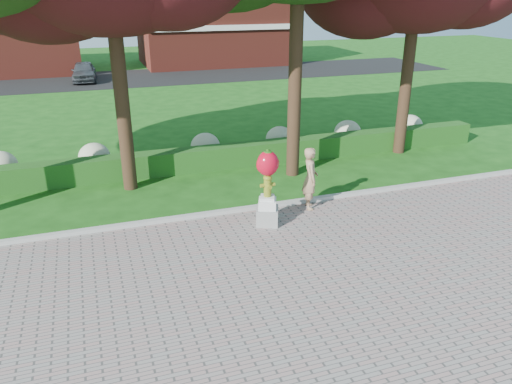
{
  "coord_description": "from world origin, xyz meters",
  "views": [
    {
      "loc": [
        -3.04,
        -9.63,
        6.03
      ],
      "look_at": [
        0.61,
        1.0,
        1.44
      ],
      "focal_mm": 35.0,
      "sensor_mm": 36.0,
      "label": 1
    }
  ],
  "objects": [
    {
      "name": "street",
      "position": [
        0.0,
        28.0,
        0.01
      ],
      "size": [
        50.0,
        8.0,
        0.02
      ],
      "primitive_type": "cube",
      "color": "black",
      "rests_on": "ground"
    },
    {
      "name": "lawn_hedge",
      "position": [
        0.0,
        7.0,
        0.4
      ],
      "size": [
        24.0,
        0.7,
        0.8
      ],
      "primitive_type": "cube",
      "color": "#1D4915",
      "rests_on": "ground"
    },
    {
      "name": "woman",
      "position": [
        2.81,
        2.6,
        0.96
      ],
      "size": [
        0.58,
        0.76,
        1.84
      ],
      "primitive_type": "imported",
      "rotation": [
        0.0,
        0.0,
        1.34
      ],
      "color": "tan",
      "rests_on": "walkway"
    },
    {
      "name": "hydrant_sculpture",
      "position": [
        1.27,
        1.96,
        1.18
      ],
      "size": [
        0.76,
        0.76,
        2.15
      ],
      "rotation": [
        0.0,
        0.0,
        -0.39
      ],
      "color": "gray",
      "rests_on": "walkway"
    },
    {
      "name": "hydrangea_row",
      "position": [
        0.57,
        8.0,
        0.55
      ],
      "size": [
        20.1,
        1.1,
        0.99
      ],
      "color": "#B5B58B",
      "rests_on": "ground"
    },
    {
      "name": "ground",
      "position": [
        0.0,
        0.0,
        0.0
      ],
      "size": [
        100.0,
        100.0,
        0.0
      ],
      "primitive_type": "plane",
      "color": "#184A12",
      "rests_on": "ground"
    },
    {
      "name": "curb",
      "position": [
        0.0,
        3.0,
        0.07
      ],
      "size": [
        40.0,
        0.18,
        0.15
      ],
      "primitive_type": "cube",
      "color": "#ADADA5",
      "rests_on": "ground"
    },
    {
      "name": "building_right",
      "position": [
        8.0,
        34.0,
        3.2
      ],
      "size": [
        12.0,
        8.0,
        6.4
      ],
      "primitive_type": "cube",
      "color": "maroon",
      "rests_on": "ground"
    },
    {
      "name": "parked_car",
      "position": [
        -2.93,
        27.72,
        0.69
      ],
      "size": [
        1.74,
        3.99,
        1.34
      ],
      "primitive_type": "imported",
      "rotation": [
        0.0,
        0.0,
        -0.04
      ],
      "color": "#42464A",
      "rests_on": "street"
    }
  ]
}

